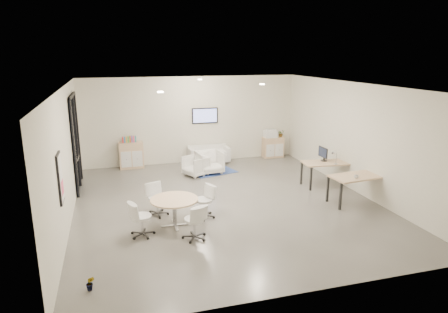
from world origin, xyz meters
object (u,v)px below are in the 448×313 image
loveseat (208,155)px  armchair_right (210,161)px  sideboard_right (273,147)px  desk_front (358,178)px  sideboard_left (131,155)px  desk_rear (326,165)px  armchair_left (196,165)px  round_table (174,202)px

loveseat → armchair_right: bearing=-103.4°
sideboard_right → desk_front: bearing=-87.3°
sideboard_left → armchair_right: sideboard_left is taller
sideboard_right → desk_front: sideboard_right is taller
sideboard_left → loveseat: size_ratio=0.63×
desk_rear → armchair_left: bearing=155.4°
armchair_left → round_table: size_ratio=0.65×
desk_rear → desk_front: desk_front is taller
desk_front → armchair_right: bearing=123.5°
sideboard_right → desk_front: (0.25, -5.29, 0.31)m
armchair_right → sideboard_left: bearing=145.5°
sideboard_left → sideboard_right: size_ratio=1.16×
sideboard_left → armchair_right: 2.90m
loveseat → armchair_right: (-0.27, -1.26, 0.12)m
desk_rear → round_table: size_ratio=1.33×
sideboard_left → desk_front: bearing=-42.6°
armchair_right → round_table: 4.41m
loveseat → desk_rear: 4.58m
sideboard_right → armchair_left: 3.79m
loveseat → sideboard_right: bearing=2.0°
loveseat → armchair_right: size_ratio=1.77×
sideboard_left → desk_front: size_ratio=0.59×
armchair_right → desk_rear: armchair_right is taller
sideboard_left → sideboard_right: (5.48, 0.02, -0.07)m
round_table → armchair_left: bearing=70.8°
loveseat → desk_rear: desk_rear is taller
sideboard_right → desk_rear: sideboard_right is taller
loveseat → round_table: (-2.13, -5.26, 0.30)m
loveseat → desk_front: size_ratio=0.95×
loveseat → armchair_left: size_ratio=2.05×
sideboard_left → loveseat: sideboard_left is taller
desk_rear → loveseat: bearing=134.8°
armchair_left → armchair_right: armchair_right is taller
sideboard_left → loveseat: 2.81m
sideboard_left → loveseat: bearing=-2.7°
sideboard_left → desk_rear: sideboard_left is taller
sideboard_left → desk_rear: size_ratio=0.63×
armchair_left → desk_rear: (3.66, -2.14, 0.31)m
sideboard_left → sideboard_right: bearing=0.2°
armchair_left → armchair_right: (0.51, 0.14, 0.06)m
armchair_left → desk_rear: size_ratio=0.49×
sideboard_right → armchair_left: sideboard_right is taller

